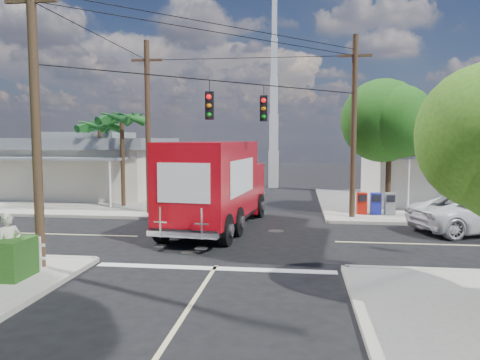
# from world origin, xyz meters

# --- Properties ---
(ground) EXTENTS (120.00, 120.00, 0.00)m
(ground) POSITION_xyz_m (0.00, 0.00, 0.00)
(ground) COLOR black
(ground) RESTS_ON ground
(sidewalk_ne) EXTENTS (14.12, 14.12, 0.14)m
(sidewalk_ne) POSITION_xyz_m (10.88, 10.88, 0.07)
(sidewalk_ne) COLOR gray
(sidewalk_ne) RESTS_ON ground
(sidewalk_nw) EXTENTS (14.12, 14.12, 0.14)m
(sidewalk_nw) POSITION_xyz_m (-10.88, 10.88, 0.07)
(sidewalk_nw) COLOR gray
(sidewalk_nw) RESTS_ON ground
(road_markings) EXTENTS (32.00, 32.00, 0.01)m
(road_markings) POSITION_xyz_m (0.00, -1.47, 0.01)
(road_markings) COLOR beige
(road_markings) RESTS_ON ground
(building_ne) EXTENTS (11.80, 10.20, 4.50)m
(building_ne) POSITION_xyz_m (12.50, 11.97, 2.32)
(building_ne) COLOR white
(building_ne) RESTS_ON sidewalk_ne
(building_nw) EXTENTS (10.80, 10.20, 4.30)m
(building_nw) POSITION_xyz_m (-12.00, 12.46, 2.22)
(building_nw) COLOR beige
(building_nw) RESTS_ON sidewalk_nw
(radio_tower) EXTENTS (0.80, 0.80, 17.00)m
(radio_tower) POSITION_xyz_m (0.50, 20.00, 5.64)
(radio_tower) COLOR silver
(radio_tower) RESTS_ON ground
(tree_ne_front) EXTENTS (4.21, 4.14, 6.66)m
(tree_ne_front) POSITION_xyz_m (7.21, 6.76, 4.77)
(tree_ne_front) COLOR #422D1C
(tree_ne_front) RESTS_ON sidewalk_ne
(tree_ne_back) EXTENTS (3.77, 3.66, 5.82)m
(tree_ne_back) POSITION_xyz_m (9.81, 8.96, 4.19)
(tree_ne_back) COLOR #422D1C
(tree_ne_back) RESTS_ON sidewalk_ne
(palm_nw_front) EXTENTS (3.01, 3.08, 5.59)m
(palm_nw_front) POSITION_xyz_m (-7.50, 7.50, 5.04)
(palm_nw_front) COLOR #422D1C
(palm_nw_front) RESTS_ON sidewalk_nw
(palm_nw_back) EXTENTS (3.01, 3.08, 5.19)m
(palm_nw_back) POSITION_xyz_m (-9.50, 9.00, 4.67)
(palm_nw_back) COLOR #422D1C
(palm_nw_back) RESTS_ON sidewalk_nw
(utility_poles) EXTENTS (12.00, 10.68, 9.00)m
(utility_poles) POSITION_xyz_m (-1.58, 1.60, 4.67)
(utility_poles) COLOR #473321
(utility_poles) RESTS_ON ground
(vending_boxes) EXTENTS (1.90, 0.50, 1.10)m
(vending_boxes) POSITION_xyz_m (6.50, 6.20, 0.69)
(vending_boxes) COLOR #AD140A
(vending_boxes) RESTS_ON sidewalk_ne
(delivery_truck) EXTENTS (3.72, 9.19, 3.88)m
(delivery_truck) POSITION_xyz_m (-1.07, 1.93, 1.97)
(delivery_truck) COLOR black
(delivery_truck) RESTS_ON ground
(parked_car) EXTENTS (6.32, 4.40, 1.60)m
(parked_car) POSITION_xyz_m (10.19, 2.59, 0.80)
(parked_car) COLOR silver
(parked_car) RESTS_ON ground
(pedestrian) EXTENTS (0.73, 0.78, 1.78)m
(pedestrian) POSITION_xyz_m (-5.48, -6.28, 1.03)
(pedestrian) COLOR #B8B39A
(pedestrian) RESTS_ON sidewalk_sw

